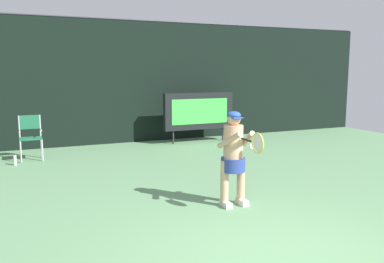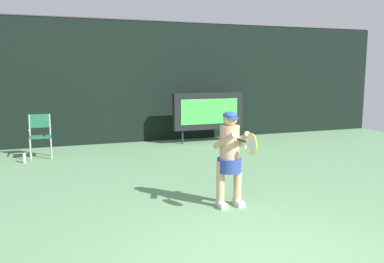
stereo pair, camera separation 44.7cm
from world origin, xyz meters
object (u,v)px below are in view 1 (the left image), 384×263
at_px(scoreboard, 199,111).
at_px(umpire_chair, 30,135).
at_px(tennis_player, 234,154).
at_px(tennis_racket, 257,143).
at_px(water_bottle, 15,160).

relative_size(scoreboard, umpire_chair, 2.04).
height_order(tennis_player, tennis_racket, tennis_player).
height_order(water_bottle, tennis_player, tennis_player).
relative_size(umpire_chair, water_bottle, 4.08).
relative_size(umpire_chair, tennis_racket, 1.79).
bearing_deg(tennis_player, tennis_racket, -85.86).
distance_m(scoreboard, water_bottle, 5.32).
bearing_deg(tennis_racket, water_bottle, 138.94).
distance_m(water_bottle, tennis_racket, 6.10).
height_order(scoreboard, tennis_racket, scoreboard).
bearing_deg(umpire_chair, scoreboard, 7.34).
xyz_separation_m(water_bottle, tennis_player, (3.23, -4.45, 0.72)).
height_order(umpire_chair, tennis_player, tennis_player).
relative_size(tennis_player, tennis_racket, 2.54).
relative_size(water_bottle, tennis_racket, 0.44).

